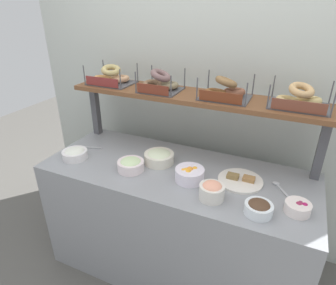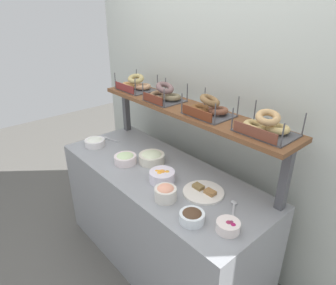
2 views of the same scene
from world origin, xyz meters
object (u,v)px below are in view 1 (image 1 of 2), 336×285
(serving_plate_white, at_px, (240,180))
(serving_spoon_by_edge, at_px, (279,187))
(bowl_cream_cheese, at_px, (75,154))
(bagel_basket_poppy, at_px, (160,84))
(bagel_basket_plain, at_px, (299,99))
(bowl_chocolate_spread, at_px, (259,208))
(bowl_scallion_spread, at_px, (131,165))
(bowl_beet_salad, at_px, (298,207))
(bagel_basket_sesame, at_px, (111,78))
(bowl_lox_spread, at_px, (212,191))
(serving_spoon_near_plate, at_px, (86,147))
(bowl_potato_salad, at_px, (159,157))
(bowl_fruit_salad, at_px, (190,174))
(bagel_basket_cinnamon_raisin, at_px, (225,91))

(serving_plate_white, xyz_separation_m, serving_spoon_by_edge, (0.22, 0.03, -0.00))
(bowl_cream_cheese, height_order, bagel_basket_poppy, bagel_basket_poppy)
(bagel_basket_plain, bearing_deg, bowl_chocolate_spread, -100.23)
(bowl_scallion_spread, height_order, bowl_beet_salad, bowl_scallion_spread)
(serving_spoon_by_edge, relative_size, bagel_basket_plain, 0.46)
(bagel_basket_sesame, bearing_deg, bowl_chocolate_spread, -22.27)
(bowl_lox_spread, height_order, serving_spoon_near_plate, bowl_lox_spread)
(bowl_potato_salad, distance_m, serving_plate_white, 0.55)
(bowl_fruit_salad, xyz_separation_m, bagel_basket_plain, (0.52, 0.35, 0.43))
(bowl_lox_spread, height_order, bagel_basket_sesame, bagel_basket_sesame)
(bowl_scallion_spread, distance_m, bowl_fruit_salad, 0.39)
(bowl_scallion_spread, distance_m, bowl_beet_salad, 0.99)
(bagel_basket_poppy, height_order, bagel_basket_plain, bagel_basket_poppy)
(bowl_potato_salad, distance_m, bagel_basket_plain, 0.92)
(serving_spoon_near_plate, distance_m, bagel_basket_sesame, 0.54)
(serving_plate_white, bearing_deg, serving_spoon_near_plate, -178.52)
(bagel_basket_poppy, bearing_deg, bowl_scallion_spread, -96.04)
(bowl_chocolate_spread, xyz_separation_m, serving_spoon_by_edge, (0.08, 0.28, -0.03))
(bowl_potato_salad, relative_size, bagel_basket_sesame, 0.64)
(bowl_cream_cheese, xyz_separation_m, bagel_basket_cinnamon_raisin, (0.90, 0.41, 0.44))
(bagel_basket_sesame, bearing_deg, bowl_potato_salad, -24.69)
(bowl_fruit_salad, relative_size, bagel_basket_poppy, 0.62)
(bowl_potato_salad, bearing_deg, bowl_lox_spread, -28.32)
(bowl_scallion_spread, relative_size, bowl_chocolate_spread, 1.19)
(bowl_fruit_salad, distance_m, bowl_chocolate_spread, 0.45)
(bagel_basket_sesame, bearing_deg, serving_spoon_by_edge, -9.23)
(bowl_potato_salad, bearing_deg, bowl_chocolate_spread, -20.48)
(bowl_fruit_salad, height_order, serving_spoon_by_edge, bowl_fruit_salad)
(serving_spoon_near_plate, bearing_deg, bagel_basket_sesame, 69.81)
(bowl_chocolate_spread, bearing_deg, serving_spoon_by_edge, 74.29)
(serving_plate_white, relative_size, bagel_basket_plain, 0.81)
(bowl_cream_cheese, distance_m, bowl_beet_salad, 1.42)
(bagel_basket_sesame, height_order, bagel_basket_plain, same)
(bowl_beet_salad, xyz_separation_m, bagel_basket_poppy, (-0.95, 0.37, 0.45))
(bowl_beet_salad, bearing_deg, bowl_chocolate_spread, -152.97)
(bowl_lox_spread, relative_size, serving_spoon_near_plate, 0.79)
(serving_plate_white, bearing_deg, bagel_basket_cinnamon_raisin, 130.43)
(bowl_chocolate_spread, bearing_deg, bowl_scallion_spread, 173.22)
(serving_plate_white, height_order, bagel_basket_plain, bagel_basket_plain)
(bowl_cream_cheese, bearing_deg, serving_spoon_near_plate, 103.26)
(serving_spoon_near_plate, xyz_separation_m, bagel_basket_plain, (1.36, 0.27, 0.47))
(serving_spoon_by_edge, height_order, bagel_basket_sesame, bagel_basket_sesame)
(bowl_fruit_salad, distance_m, bowl_potato_salad, 0.29)
(bowl_beet_salad, relative_size, bagel_basket_poppy, 0.46)
(bagel_basket_plain, bearing_deg, bowl_fruit_salad, -145.68)
(bowl_scallion_spread, distance_m, bowl_chocolate_spread, 0.82)
(serving_plate_white, height_order, bagel_basket_sesame, bagel_basket_sesame)
(serving_spoon_near_plate, height_order, bagel_basket_plain, bagel_basket_plain)
(bowl_cream_cheese, bearing_deg, bowl_fruit_salad, 4.90)
(bowl_beet_salad, bearing_deg, bowl_cream_cheese, -179.13)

